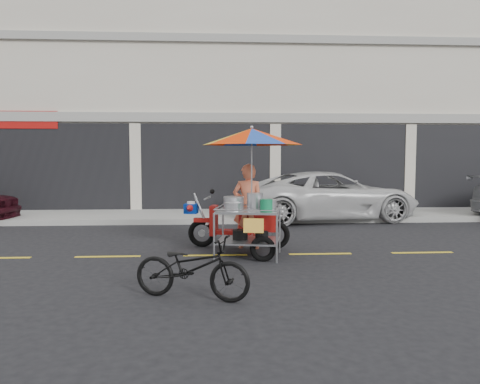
{
  "coord_description": "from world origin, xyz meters",
  "views": [
    {
      "loc": [
        -2.06,
        -8.7,
        1.87
      ],
      "look_at": [
        -1.5,
        0.6,
        1.15
      ],
      "focal_mm": 35.0,
      "sensor_mm": 36.0,
      "label": 1
    }
  ],
  "objects": [
    {
      "name": "centerline",
      "position": [
        0.0,
        0.0,
        0.0
      ],
      "size": [
        42.0,
        0.1,
        0.01
      ],
      "primitive_type": "cube",
      "color": "gold",
      "rests_on": "ground"
    },
    {
      "name": "food_vendor_rig",
      "position": [
        -1.36,
        0.19,
        1.53
      ],
      "size": [
        2.42,
        2.26,
        2.44
      ],
      "rotation": [
        0.0,
        0.0,
        -0.2
      ],
      "color": "black",
      "rests_on": "ground"
    },
    {
      "name": "sidewalk",
      "position": [
        0.0,
        5.5,
        0.07
      ],
      "size": [
        45.0,
        3.0,
        0.15
      ],
      "primitive_type": "cube",
      "color": "gray",
      "rests_on": "ground"
    },
    {
      "name": "shophouse_block",
      "position": [
        2.82,
        10.59,
        4.24
      ],
      "size": [
        36.0,
        8.11,
        10.4
      ],
      "color": "beige",
      "rests_on": "ground"
    },
    {
      "name": "ground",
      "position": [
        0.0,
        0.0,
        0.0
      ],
      "size": [
        90.0,
        90.0,
        0.0
      ],
      "primitive_type": "plane",
      "color": "black"
    },
    {
      "name": "white_pickup",
      "position": [
        1.36,
        4.7,
        0.71
      ],
      "size": [
        5.38,
        3.06,
        1.42
      ],
      "primitive_type": "imported",
      "rotation": [
        0.0,
        0.0,
        1.71
      ],
      "color": "silver",
      "rests_on": "ground"
    },
    {
      "name": "near_bicycle",
      "position": [
        -2.33,
        -2.66,
        0.42
      ],
      "size": [
        1.68,
        1.05,
        0.83
      ],
      "primitive_type": "imported",
      "rotation": [
        0.0,
        0.0,
        1.23
      ],
      "color": "black",
      "rests_on": "ground"
    }
  ]
}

